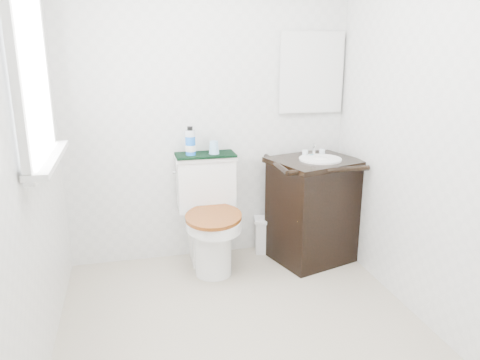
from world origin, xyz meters
name	(u,v)px	position (x,y,z in m)	size (l,w,h in m)	color
floor	(247,335)	(0.00, 0.00, 0.00)	(2.40, 2.40, 0.00)	#ADA28B
wall_back	(209,107)	(0.00, 1.20, 1.20)	(2.40, 2.40, 0.00)	silver
wall_front	(354,212)	(0.00, -1.20, 1.20)	(2.40, 2.40, 0.00)	silver
wall_left	(21,146)	(-1.10, 0.00, 1.20)	(2.40, 2.40, 0.00)	silver
wall_right	(433,128)	(1.10, 0.00, 1.20)	(2.40, 2.40, 0.00)	silver
window	(29,67)	(-1.07, 0.25, 1.55)	(0.02, 0.70, 0.90)	white
mirror	(311,73)	(0.82, 1.18, 1.45)	(0.50, 0.02, 0.60)	silver
toilet	(209,221)	(-0.05, 0.97, 0.37)	(0.50, 0.68, 0.85)	white
vanity	(313,207)	(0.77, 0.90, 0.43)	(0.75, 0.69, 0.92)	black
trash_bin	(267,235)	(0.45, 1.10, 0.15)	(0.24, 0.20, 0.30)	silver
towel	(205,155)	(-0.05, 1.09, 0.86)	(0.45, 0.22, 0.02)	black
mouthwash_bottle	(190,142)	(-0.16, 1.07, 0.96)	(0.07, 0.07, 0.21)	blue
cup	(214,147)	(0.01, 1.07, 0.91)	(0.08, 0.08, 0.10)	#8EC1E8
soap_bar	(311,155)	(0.77, 1.00, 0.83)	(0.06, 0.04, 0.02)	#17626E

